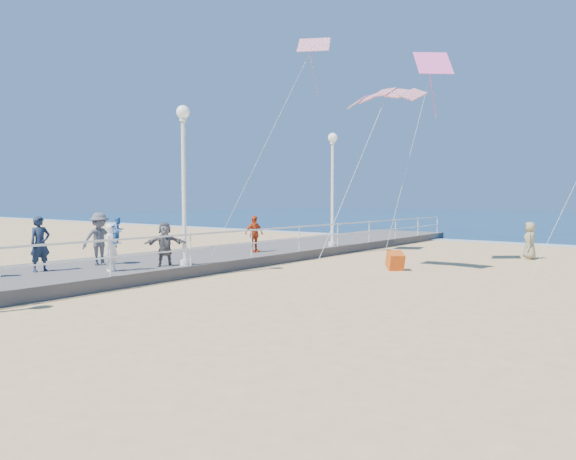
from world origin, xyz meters
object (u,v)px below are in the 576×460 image
Objects in this scene: lamp_post_far at (332,177)px; spectator_2 at (100,239)px; beach_walker_c at (530,241)px; lamp_post_mid at (184,168)px; spectator_3 at (254,234)px; toddler_held at (118,230)px; spectator_5 at (165,244)px; woman_holding_toddler at (112,248)px; box_kite at (395,262)px; spectator_0 at (40,244)px.

lamp_post_far is 11.23m from spectator_2.
spectator_2 is 1.08× the size of beach_walker_c.
lamp_post_mid is 5.36m from spectator_3.
toddler_held is 0.56× the size of spectator_5.
lamp_post_mid is at bearing -28.47° from toddler_held.
woman_holding_toddler is (-0.63, -2.35, -2.53)m from lamp_post_mid.
spectator_3 reaches higher than box_kite.
lamp_post_mid is 3.12× the size of spectator_0.
lamp_post_mid is 3.51m from woman_holding_toddler.
spectator_2 is 2.95× the size of box_kite.
spectator_0 is (-1.84, -1.53, -0.41)m from toddler_held.
box_kite is (4.85, 5.83, -3.36)m from lamp_post_mid.
lamp_post_far is 6.70m from box_kite.
lamp_post_far is 13.16m from spectator_0.
spectator_3 is at bearing -11.54° from toddler_held.
spectator_2 is 1.21× the size of spectator_5.
box_kite is (7.16, 9.56, -0.95)m from spectator_0.
spectator_5 is at bearing -91.96° from lamp_post_far.
woman_holding_toddler is 0.57m from toddler_held.
spectator_2 reaches higher than beach_walker_c.
spectator_5 is at bearing -33.20° from spectator_0.
beach_walker_c reaches higher than box_kite.
toddler_held is 0.48× the size of spectator_0.
spectator_2 is 17.62m from beach_walker_c.
beach_walker_c is at bearing -36.11° from spectator_3.
lamp_post_mid reaches higher than spectator_2.
woman_holding_toddler is at bearing -104.94° from lamp_post_mid.
spectator_3 reaches higher than woman_holding_toddler.
box_kite is at bearing -66.68° from spectator_3.
woman_holding_toddler is (-0.63, -11.35, -2.53)m from lamp_post_far.
beach_walker_c is (10.17, 16.39, -0.44)m from spectator_0.
spectator_5 is (1.99, 3.17, -0.12)m from spectator_0.
beach_walker_c is (8.18, 13.22, -0.32)m from spectator_5.
lamp_post_mid is at bearing -32.94° from spectator_0.
spectator_0 reaches higher than spectator_3.
toddler_held is at bearing -61.23° from woman_holding_toddler.
beach_walker_c is (10.14, 14.39, -0.47)m from spectator_2.
spectator_2 is at bearing -102.04° from lamp_post_far.
toddler_held is (-0.48, -2.20, -2.00)m from lamp_post_mid.
spectator_3 is (1.25, 6.37, -0.12)m from spectator_2.
toddler_held is at bearing -163.49° from spectator_3.
woman_holding_toddler is at bearing -95.47° from spectator_2.
lamp_post_mid is 9.00m from lamp_post_far.
lamp_post_mid reaches higher than toddler_held.
spectator_0 is (-2.31, -12.73, -2.41)m from lamp_post_far.
spectator_3 is at bearing -103.36° from lamp_post_far.
lamp_post_far is (0.00, 9.00, 0.00)m from lamp_post_mid.
lamp_post_far reaches higher than beach_walker_c.
lamp_post_mid is 3.63× the size of spectator_5.
spectator_5 is at bearing -21.48° from toddler_held.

